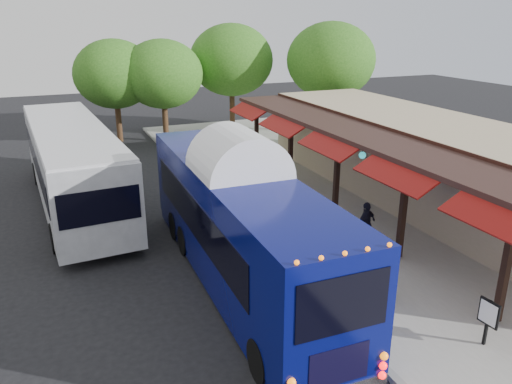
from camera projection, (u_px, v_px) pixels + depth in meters
name	position (u px, v px, depth m)	size (l,w,h in m)	color
ground	(296.00, 285.00, 15.13)	(90.00, 90.00, 0.00)	black
sidewalk	(360.00, 214.00, 20.42)	(10.00, 40.00, 0.15)	#9E9B93
curb	(248.00, 233.00, 18.60)	(0.20, 40.00, 0.16)	gray
station_shelter	(430.00, 163.00, 21.08)	(8.15, 20.00, 3.60)	tan
coach_bus	(239.00, 219.00, 14.78)	(2.69, 11.81, 3.75)	#080E5F
city_bus	(73.00, 162.00, 20.93)	(3.60, 13.02, 3.46)	#909398
ped_a	(389.00, 269.00, 14.04)	(0.60, 0.39, 1.64)	black
ped_b	(330.00, 262.00, 14.22)	(0.90, 0.70, 1.86)	black
ped_c	(366.00, 223.00, 17.25)	(0.91, 0.38, 1.56)	black
ped_d	(231.00, 170.00, 23.00)	(1.13, 0.65, 1.75)	black
sign_board	(488.00, 315.00, 11.87)	(0.11, 0.55, 1.21)	black
tree_left	(163.00, 74.00, 31.22)	(5.05, 5.05, 6.46)	#382314
tree_mid	(231.00, 60.00, 34.20)	(5.73, 5.73, 7.34)	#382314
tree_right	(331.00, 60.00, 32.83)	(5.84, 5.84, 7.48)	#382314
tree_far	(114.00, 74.00, 31.21)	(5.05, 5.05, 6.46)	#382314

